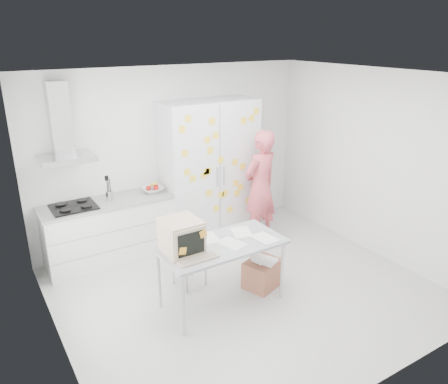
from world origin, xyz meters
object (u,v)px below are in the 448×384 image
desk (197,241)px  cardboard_box (262,273)px  chair (186,250)px  person (260,187)px

desk → cardboard_box: size_ratio=2.75×
desk → chair: desk is taller
person → desk: bearing=20.9°
desk → chair: 0.76m
chair → cardboard_box: bearing=-44.0°
person → chair: size_ratio=2.14×
person → chair: (-1.58, -0.54, -0.42)m
chair → cardboard_box: (0.80, -0.61, -0.28)m
person → chair: bearing=6.2°
person → cardboard_box: bearing=43.3°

